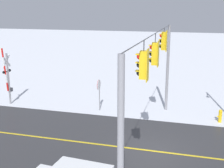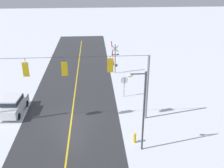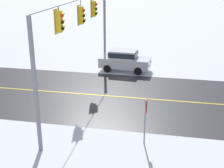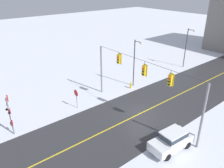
{
  "view_description": "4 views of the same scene",
  "coord_description": "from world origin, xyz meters",
  "views": [
    {
      "loc": [
        14.81,
        1.92,
        7.4
      ],
      "look_at": [
        -3.67,
        -3.23,
        2.55
      ],
      "focal_mm": 48.96,
      "sensor_mm": 36.0,
      "label": 1
    },
    {
      "loc": [
        -2.23,
        20.89,
        12.83
      ],
      "look_at": [
        -3.91,
        -1.28,
        3.06
      ],
      "focal_mm": 41.5,
      "sensor_mm": 36.0,
      "label": 2
    },
    {
      "loc": [
        -18.61,
        -5.68,
        7.91
      ],
      "look_at": [
        -3.71,
        -2.75,
        2.27
      ],
      "focal_mm": 49.56,
      "sensor_mm": 36.0,
      "label": 3
    },
    {
      "loc": [
        14.35,
        -15.72,
        13.38
      ],
      "look_at": [
        -2.66,
        -1.8,
        3.22
      ],
      "focal_mm": 35.83,
      "sensor_mm": 36.0,
      "label": 4
    }
  ],
  "objects": [
    {
      "name": "parked_car_white",
      "position": [
        5.66,
        -1.94,
        0.95
      ],
      "size": [
        2.06,
        4.3,
        1.74
      ],
      "color": "white",
      "rests_on": "ground"
    },
    {
      "name": "road_asphalt",
      "position": [
        0.0,
        6.0,
        0.0
      ],
      "size": [
        9.0,
        80.0,
        0.01
      ],
      "primitive_type": "cube",
      "color": "#303033",
      "rests_on": "ground"
    },
    {
      "name": "stop_sign",
      "position": [
        -5.5,
        -4.71,
        1.71
      ],
      "size": [
        0.8,
        0.09,
        2.35
      ],
      "color": "gray",
      "rests_on": "ground"
    },
    {
      "name": "ground_plane",
      "position": [
        0.0,
        0.0,
        0.0
      ],
      "size": [
        160.0,
        160.0,
        0.0
      ],
      "primitive_type": "plane",
      "color": "silver"
    },
    {
      "name": "railroad_crossing",
      "position": [
        -5.1,
        -11.96,
        2.26
      ],
      "size": [
        1.05,
        0.31,
        4.45
      ],
      "color": "gray",
      "rests_on": "ground"
    },
    {
      "name": "lane_centre_line",
      "position": [
        0.0,
        6.0,
        0.01
      ],
      "size": [
        0.14,
        72.0,
        0.01
      ],
      "primitive_type": "cube",
      "color": "gold",
      "rests_on": "ground"
    },
    {
      "name": "fire_hydrant",
      "position": [
        -5.37,
        3.71,
        0.47
      ],
      "size": [
        0.24,
        0.31,
        0.88
      ],
      "color": "gold",
      "rests_on": "ground"
    },
    {
      "name": "signal_span",
      "position": [
        0.0,
        -0.01,
        4.25
      ],
      "size": [
        14.2,
        0.47,
        6.22
      ],
      "color": "gray",
      "rests_on": "ground"
    },
    {
      "name": "streetlamp_near",
      "position": [
        -5.59,
        4.6,
        3.92
      ],
      "size": [
        1.39,
        0.28,
        6.5
      ],
      "color": "#38383D",
      "rests_on": "ground"
    },
    {
      "name": "streetlamp_far",
      "position": [
        -5.59,
        16.52,
        3.92
      ],
      "size": [
        1.39,
        0.28,
        6.5
      ],
      "color": "#38383D",
      "rests_on": "ground"
    }
  ]
}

